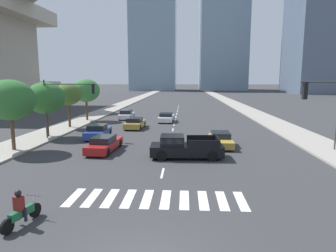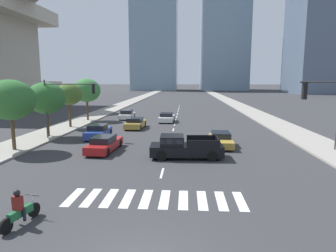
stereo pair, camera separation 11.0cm
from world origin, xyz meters
name	(u,v)px [view 2 (the right image)]	position (x,y,z in m)	size (l,w,h in m)	color
sidewalk_east	(277,124)	(13.14, 30.00, 0.07)	(4.00, 260.00, 0.15)	gray
sidewalk_west	(77,122)	(-13.14, 30.00, 0.07)	(4.00, 260.00, 0.15)	gray
crosswalk_near	(155,199)	(0.00, 5.35, 0.00)	(8.55, 2.30, 0.01)	silver
lane_divider_center	(176,120)	(0.00, 33.35, 0.00)	(0.14, 50.00, 0.01)	silver
motorcycle_lead	(20,211)	(-5.04, 2.48, 0.58)	(0.78, 2.05, 1.49)	black
pickup_truck	(183,147)	(1.23, 13.06, 0.81)	(5.36, 2.26, 1.67)	black
sedan_white_0	(127,115)	(-7.26, 34.60, 0.61)	(1.92, 4.60, 1.33)	silver
sedan_blue_1	(98,132)	(-7.21, 20.04, 0.63)	(1.99, 4.48, 1.37)	navy
sedan_gold_2	(135,123)	(-4.56, 26.11, 0.59)	(2.05, 4.41, 1.28)	#B28E38
sedan_white_3	(167,118)	(-1.18, 31.81, 0.58)	(2.05, 4.42, 1.25)	silver
sedan_gold_4	(221,139)	(4.49, 17.26, 0.55)	(1.91, 4.65, 1.18)	#B28E38
sedan_red_5	(104,144)	(-5.10, 14.71, 0.59)	(2.03, 4.87, 1.26)	maroon
traffic_signal_far	(65,98)	(-10.02, 19.14, 4.01)	(5.25, 0.28, 5.56)	#333335
street_tree_nearest	(10,100)	(-12.34, 14.21, 4.13)	(3.76, 3.76, 5.58)	#4C3823
street_tree_second	(46,98)	(-12.34, 20.10, 3.92)	(3.69, 3.69, 5.35)	#4C3823
street_tree_third	(69,94)	(-12.34, 25.78, 4.02)	(3.03, 3.03, 5.18)	#4C3823
street_tree_fourth	(87,90)	(-12.34, 32.06, 4.26)	(3.77, 3.77, 5.72)	#4C3823
office_tower_left_skyline	(155,25)	(-16.42, 162.11, 36.09)	(24.92, 25.25, 84.01)	#7A93A8
office_tower_center_skyline	(224,23)	(22.87, 168.36, 38.32)	(25.78, 29.21, 77.70)	#7A93A8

